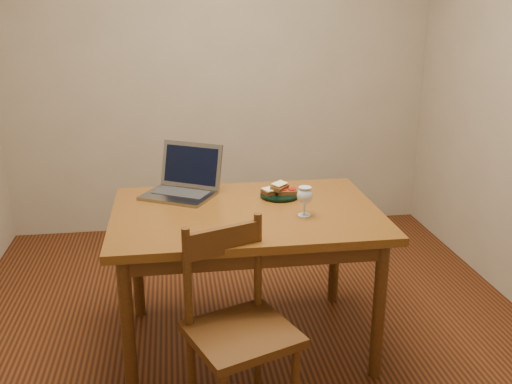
{
  "coord_description": "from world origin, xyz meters",
  "views": [
    {
      "loc": [
        -0.36,
        -2.69,
        1.7
      ],
      "look_at": [
        0.04,
        0.0,
        0.8
      ],
      "focal_mm": 40.0,
      "sensor_mm": 36.0,
      "label": 1
    }
  ],
  "objects": [
    {
      "name": "milk_glass",
      "position": [
        0.24,
        -0.21,
        0.81
      ],
      "size": [
        0.08,
        0.08,
        0.15
      ],
      "primitive_type": null,
      "color": "white",
      "rests_on": "table"
    },
    {
      "name": "floor",
      "position": [
        0.0,
        0.0,
        -0.01
      ],
      "size": [
        3.2,
        3.2,
        0.02
      ],
      "primitive_type": "cube",
      "color": "black",
      "rests_on": "ground"
    },
    {
      "name": "sandwich_top",
      "position": [
        0.18,
        0.09,
        0.8
      ],
      "size": [
        0.11,
        0.11,
        0.03
      ],
      "primitive_type": null,
      "rotation": [
        0.0,
        0.0,
        0.86
      ],
      "color": "#381E0C",
      "rests_on": "plate"
    },
    {
      "name": "table",
      "position": [
        -0.02,
        -0.1,
        0.65
      ],
      "size": [
        1.3,
        0.9,
        0.74
      ],
      "color": "#4C2B0C",
      "rests_on": "floor"
    },
    {
      "name": "plate",
      "position": [
        0.18,
        0.08,
        0.75
      ],
      "size": [
        0.21,
        0.21,
        0.02
      ],
      "primitive_type": "cylinder",
      "color": "black",
      "rests_on": "table"
    },
    {
      "name": "sandwich_tomato",
      "position": [
        0.21,
        0.07,
        0.77
      ],
      "size": [
        0.11,
        0.07,
        0.03
      ],
      "primitive_type": null,
      "rotation": [
        0.0,
        0.0,
        -0.07
      ],
      "color": "#381E0C",
      "rests_on": "plate"
    },
    {
      "name": "laptop",
      "position": [
        -0.31,
        0.22,
        0.81
      ],
      "size": [
        0.46,
        0.45,
        0.25
      ],
      "rotation": [
        0.0,
        0.0,
        -0.52
      ],
      "color": "slate",
      "rests_on": "table"
    },
    {
      "name": "chair",
      "position": [
        -0.13,
        -0.65,
        0.47
      ],
      "size": [
        0.52,
        0.51,
        0.44
      ],
      "rotation": [
        0.0,
        0.0,
        0.37
      ],
      "color": "#3C200C",
      "rests_on": "floor"
    },
    {
      "name": "back_wall",
      "position": [
        0.0,
        1.61,
        1.3
      ],
      "size": [
        3.2,
        0.02,
        2.6
      ],
      "primitive_type": "cube",
      "color": "gray",
      "rests_on": "floor"
    },
    {
      "name": "sandwich_cheese",
      "position": [
        0.14,
        0.09,
        0.77
      ],
      "size": [
        0.13,
        0.1,
        0.03
      ],
      "primitive_type": null,
      "rotation": [
        0.0,
        0.0,
        0.38
      ],
      "color": "#381E0C",
      "rests_on": "plate"
    },
    {
      "name": "front_wall",
      "position": [
        0.0,
        -1.61,
        1.3
      ],
      "size": [
        3.2,
        0.02,
        2.6
      ],
      "primitive_type": "cube",
      "color": "gray",
      "rests_on": "floor"
    }
  ]
}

